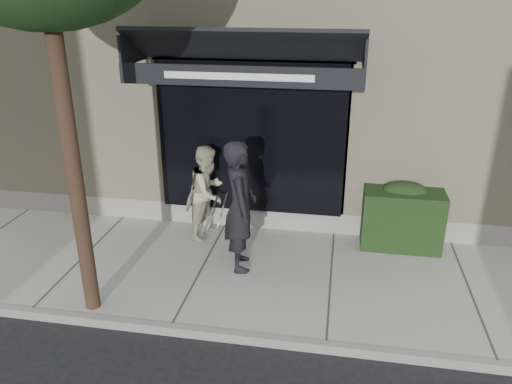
# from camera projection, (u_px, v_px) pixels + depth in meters

# --- Properties ---
(ground) EXTENTS (80.00, 80.00, 0.00)m
(ground) POSITION_uv_depth(u_px,v_px,m) (330.00, 284.00, 7.59)
(ground) COLOR black
(ground) RESTS_ON ground
(sidewalk) EXTENTS (20.00, 3.00, 0.12)m
(sidewalk) POSITION_uv_depth(u_px,v_px,m) (331.00, 281.00, 7.57)
(sidewalk) COLOR #9B9B96
(sidewalk) RESTS_ON ground
(curb) EXTENTS (20.00, 0.10, 0.14)m
(curb) POSITION_uv_depth(u_px,v_px,m) (326.00, 347.00, 6.15)
(curb) COLOR gray
(curb) RESTS_ON ground
(building_facade) EXTENTS (14.30, 8.04, 5.64)m
(building_facade) POSITION_uv_depth(u_px,v_px,m) (345.00, 59.00, 11.08)
(building_facade) COLOR beige
(building_facade) RESTS_ON ground
(hedge) EXTENTS (1.30, 0.70, 1.14)m
(hedge) POSITION_uv_depth(u_px,v_px,m) (402.00, 216.00, 8.31)
(hedge) COLOR black
(hedge) RESTS_ON sidewalk
(pedestrian_front) EXTENTS (0.87, 0.90, 2.04)m
(pedestrian_front) POSITION_uv_depth(u_px,v_px,m) (240.00, 207.00, 7.49)
(pedestrian_front) COLOR black
(pedestrian_front) RESTS_ON sidewalk
(pedestrian_back) EXTENTS (0.82, 0.94, 1.65)m
(pedestrian_back) POSITION_uv_depth(u_px,v_px,m) (209.00, 192.00, 8.55)
(pedestrian_back) COLOR #BEBC98
(pedestrian_back) RESTS_ON sidewalk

